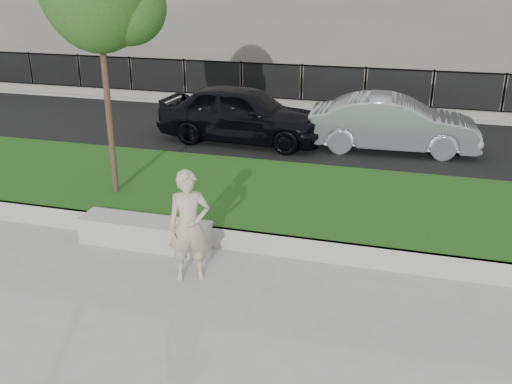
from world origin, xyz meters
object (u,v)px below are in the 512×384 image
(stone_bench, at_px, (145,232))
(car_silver, at_px, (393,123))
(man, at_px, (189,226))
(book, at_px, (182,221))
(car_dark, at_px, (242,113))

(stone_bench, bearing_deg, car_silver, 60.82)
(stone_bench, distance_m, car_silver, 8.09)
(man, relative_size, book, 7.77)
(man, relative_size, car_silver, 0.40)
(stone_bench, height_order, man, man)
(car_dark, relative_size, car_silver, 1.06)
(stone_bench, distance_m, book, 0.73)
(book, bearing_deg, car_dark, 91.05)
(book, distance_m, car_dark, 6.70)
(man, height_order, car_silver, man)
(stone_bench, bearing_deg, car_dark, 92.04)
(stone_bench, relative_size, car_dark, 0.50)
(book, relative_size, car_dark, 0.05)
(man, xyz_separation_m, car_silver, (2.71, 7.91, -0.13))
(man, bearing_deg, stone_bench, 120.66)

